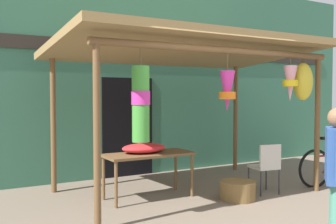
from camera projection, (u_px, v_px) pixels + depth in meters
name	position (u px, v px, depth m)	size (l,w,h in m)	color
ground_plane	(213.00, 205.00, 5.87)	(30.00, 30.00, 0.00)	#756656
shop_facade	(135.00, 74.00, 8.13)	(12.20, 0.29, 4.18)	#387056
market_stall_canopy	(192.00, 57.00, 6.52)	(4.45, 2.66, 2.60)	brown
display_table	(149.00, 158.00, 6.24)	(1.43, 0.61, 0.73)	brown
flower_heap_on_table	(145.00, 148.00, 6.28)	(0.73, 0.51, 0.15)	red
folding_chair	(266.00, 164.00, 6.51)	(0.46, 0.46, 0.84)	beige
wicker_basket_by_table	(238.00, 190.00, 6.18)	(0.56, 0.56, 0.30)	brown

